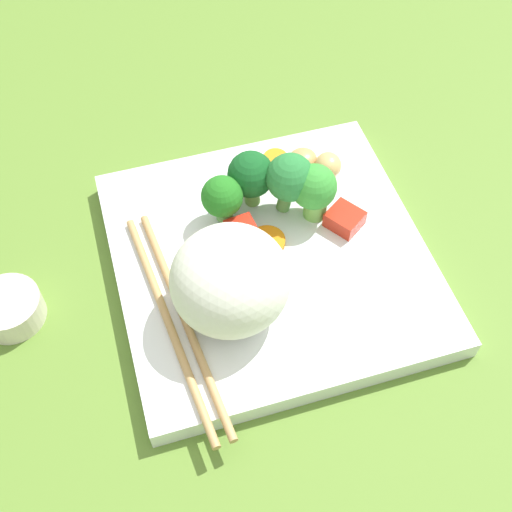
{
  "coord_description": "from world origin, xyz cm",
  "views": [
    {
      "loc": [
        31.12,
        -10.1,
        47.0
      ],
      "look_at": [
        1.36,
        -1.66,
        3.95
      ],
      "focal_mm": 46.27,
      "sensor_mm": 36.0,
      "label": 1
    }
  ],
  "objects_px": {
    "carrot_slice_1": "(294,181)",
    "chopstick_pair": "(176,320)",
    "broccoli_floret_2": "(222,197)",
    "rice_mound": "(230,280)",
    "sauce_cup": "(10,309)",
    "square_plate": "(270,260)"
  },
  "relations": [
    {
      "from": "chopstick_pair",
      "to": "sauce_cup",
      "type": "xyz_separation_m",
      "value": [
        -0.05,
        -0.13,
        -0.01
      ]
    },
    {
      "from": "rice_mound",
      "to": "chopstick_pair",
      "type": "relative_size",
      "value": 0.43
    },
    {
      "from": "chopstick_pair",
      "to": "sauce_cup",
      "type": "bearing_deg",
      "value": -119.34
    },
    {
      "from": "rice_mound",
      "to": "sauce_cup",
      "type": "height_order",
      "value": "rice_mound"
    },
    {
      "from": "square_plate",
      "to": "rice_mound",
      "type": "height_order",
      "value": "rice_mound"
    },
    {
      "from": "sauce_cup",
      "to": "square_plate",
      "type": "bearing_deg",
      "value": 87.54
    },
    {
      "from": "square_plate",
      "to": "chopstick_pair",
      "type": "height_order",
      "value": "chopstick_pair"
    },
    {
      "from": "broccoli_floret_2",
      "to": "chopstick_pair",
      "type": "height_order",
      "value": "broccoli_floret_2"
    },
    {
      "from": "square_plate",
      "to": "rice_mound",
      "type": "relative_size",
      "value": 2.8
    },
    {
      "from": "chopstick_pair",
      "to": "carrot_slice_1",
      "type": "bearing_deg",
      "value": 123.75
    },
    {
      "from": "broccoli_floret_2",
      "to": "chopstick_pair",
      "type": "xyz_separation_m",
      "value": [
        0.09,
        -0.06,
        -0.03
      ]
    },
    {
      "from": "square_plate",
      "to": "broccoli_floret_2",
      "type": "xyz_separation_m",
      "value": [
        -0.05,
        -0.03,
        0.04
      ]
    },
    {
      "from": "carrot_slice_1",
      "to": "chopstick_pair",
      "type": "relative_size",
      "value": 0.12
    },
    {
      "from": "broccoli_floret_2",
      "to": "carrot_slice_1",
      "type": "bearing_deg",
      "value": 107.29
    },
    {
      "from": "chopstick_pair",
      "to": "sauce_cup",
      "type": "height_order",
      "value": "chopstick_pair"
    },
    {
      "from": "rice_mound",
      "to": "carrot_slice_1",
      "type": "relative_size",
      "value": 3.71
    },
    {
      "from": "broccoli_floret_2",
      "to": "sauce_cup",
      "type": "relative_size",
      "value": 0.92
    },
    {
      "from": "broccoli_floret_2",
      "to": "carrot_slice_1",
      "type": "xyz_separation_m",
      "value": [
        -0.02,
        0.07,
        -0.03
      ]
    },
    {
      "from": "broccoli_floret_2",
      "to": "carrot_slice_1",
      "type": "height_order",
      "value": "broccoli_floret_2"
    },
    {
      "from": "rice_mound",
      "to": "sauce_cup",
      "type": "relative_size",
      "value": 1.72
    },
    {
      "from": "square_plate",
      "to": "carrot_slice_1",
      "type": "distance_m",
      "value": 0.08
    },
    {
      "from": "sauce_cup",
      "to": "broccoli_floret_2",
      "type": "bearing_deg",
      "value": 101.13
    }
  ]
}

